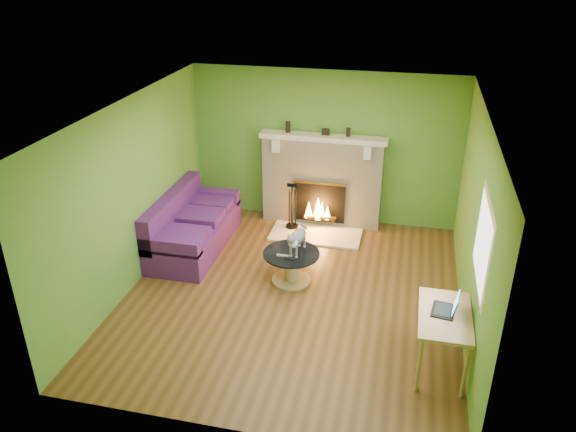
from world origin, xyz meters
name	(u,v)px	position (x,y,z in m)	size (l,w,h in m)	color
floor	(293,294)	(0.00, 0.00, 0.00)	(5.00, 5.00, 0.00)	#533617
ceiling	(293,110)	(0.00, 0.00, 2.60)	(5.00, 5.00, 0.00)	white
wall_back	(325,148)	(0.00, 2.50, 1.30)	(5.00, 5.00, 0.00)	#4F8C2E
wall_front	(233,325)	(0.00, -2.50, 1.30)	(5.00, 5.00, 0.00)	#4F8C2E
wall_left	(133,194)	(-2.25, 0.00, 1.30)	(5.00, 5.00, 0.00)	#4F8C2E
wall_right	(475,227)	(2.25, 0.00, 1.30)	(5.00, 5.00, 0.00)	#4F8C2E
window_frame	(483,244)	(2.24, -0.90, 1.55)	(1.20, 1.20, 0.00)	silver
window_pane	(482,244)	(2.23, -0.90, 1.55)	(1.06, 1.06, 0.00)	white
fireplace	(322,181)	(0.00, 2.32, 0.77)	(2.10, 0.46, 1.58)	beige
hearth	(316,234)	(0.00, 1.80, 0.01)	(1.50, 0.75, 0.03)	beige
mantel	(323,138)	(0.00, 2.30, 1.54)	(2.10, 0.28, 0.08)	beige
sofa	(191,227)	(-1.86, 0.96, 0.35)	(0.91, 2.01, 0.90)	#3E1758
coffee_table	(291,265)	(-0.09, 0.34, 0.26)	(0.81, 0.81, 0.46)	tan
desk	(444,321)	(1.95, -1.08, 0.64)	(0.57, 0.99, 0.73)	tan
cat	(298,239)	(-0.01, 0.39, 0.66)	(0.24, 0.65, 0.40)	slate
remote_silver	(283,256)	(-0.19, 0.22, 0.47)	(0.17, 0.04, 0.02)	gray
remote_black	(290,259)	(-0.07, 0.16, 0.47)	(0.16, 0.04, 0.02)	black
laptop	(445,302)	(1.93, -1.03, 0.85)	(0.28, 0.32, 0.24)	black
fire_tools	(292,206)	(-0.44, 1.95, 0.43)	(0.21, 0.21, 0.80)	black
mantel_vase_left	(288,127)	(-0.60, 2.33, 1.67)	(0.08, 0.08, 0.18)	black
mantel_vase_right	(348,132)	(0.40, 2.33, 1.65)	(0.07, 0.07, 0.14)	black
mantel_box	(326,132)	(0.03, 2.33, 1.63)	(0.12, 0.08, 0.10)	black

